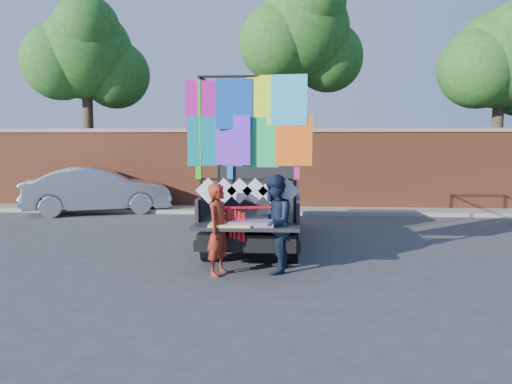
# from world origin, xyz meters

# --- Properties ---
(ground) EXTENTS (90.00, 90.00, 0.00)m
(ground) POSITION_xyz_m (0.00, 0.00, 0.00)
(ground) COLOR #38383A
(ground) RESTS_ON ground
(brick_wall) EXTENTS (30.00, 0.45, 2.61)m
(brick_wall) POSITION_xyz_m (0.00, 7.00, 1.33)
(brick_wall) COLOR brown
(brick_wall) RESTS_ON ground
(curb) EXTENTS (30.00, 1.20, 0.12)m
(curb) POSITION_xyz_m (0.00, 6.30, 0.06)
(curb) COLOR gray
(curb) RESTS_ON ground
(tree_left) EXTENTS (4.20, 3.30, 7.05)m
(tree_left) POSITION_xyz_m (-6.48, 8.12, 5.12)
(tree_left) COLOR #38281C
(tree_left) RESTS_ON ground
(tree_mid) EXTENTS (4.20, 3.30, 7.73)m
(tree_mid) POSITION_xyz_m (1.02, 8.12, 5.70)
(tree_mid) COLOR #38281C
(tree_mid) RESTS_ON ground
(tree_right) EXTENTS (4.20, 3.30, 6.62)m
(tree_right) POSITION_xyz_m (7.52, 8.12, 4.75)
(tree_right) COLOR #38281C
(tree_right) RESTS_ON ground
(pickup_truck) EXTENTS (2.11, 5.30, 3.33)m
(pickup_truck) POSITION_xyz_m (-0.06, 2.04, 0.84)
(pickup_truck) COLOR black
(pickup_truck) RESTS_ON ground
(sedan) EXTENTS (4.58, 2.93, 1.43)m
(sedan) POSITION_xyz_m (-5.24, 5.75, 0.71)
(sedan) COLOR silver
(sedan) RESTS_ON ground
(woman) EXTENTS (0.54, 0.65, 1.53)m
(woman) POSITION_xyz_m (-0.50, -0.97, 0.77)
(woman) COLOR maroon
(woman) RESTS_ON ground
(man) EXTENTS (0.69, 0.85, 1.67)m
(man) POSITION_xyz_m (0.40, -0.76, 0.83)
(man) COLOR #162237
(man) RESTS_ON ground
(streamer_bundle) EXTENTS (0.84, 0.22, 0.59)m
(streamer_bundle) POSITION_xyz_m (-0.15, -0.88, 0.95)
(streamer_bundle) COLOR red
(streamer_bundle) RESTS_ON ground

